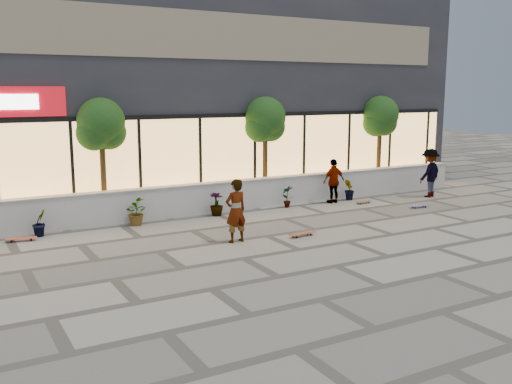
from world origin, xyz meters
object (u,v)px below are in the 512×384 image
tree_mideast (265,122)px  skater_right_near (334,181)px  skater_right_far (430,173)px  skateboard_right_far (419,206)px  skater_center (236,211)px  tree_midwest (101,127)px  skateboard_center (302,234)px  tree_east (380,119)px  skateboard_left (21,239)px  skateboard_right_near (364,202)px

tree_mideast → skater_right_near: 3.34m
skater_right_far → skateboard_right_far: (-1.90, -1.39, -0.87)m
tree_mideast → skater_center: bearing=-128.1°
tree_midwest → skateboard_center: tree_midwest is taller
tree_east → tree_midwest: bearing=180.0°
skater_right_far → skateboard_left: size_ratio=2.26×
tree_mideast → tree_east: 5.50m
skateboard_center → skateboard_left: 7.86m
skateboard_right_far → skateboard_center: bearing=-163.0°
skateboard_center → skateboard_right_near: size_ratio=1.24×
skateboard_right_near → skateboard_right_far: (1.24, -1.56, 0.01)m
tree_midwest → skater_center: size_ratio=2.22×
tree_east → skater_right_far: size_ratio=2.07×
skater_right_far → skateboard_left: (-14.92, 0.63, -0.87)m
tree_midwest → skater_center: tree_midwest is taller
skateboard_left → skater_center: bearing=-18.9°
tree_mideast → skater_right_near: tree_mideast is taller
tree_mideast → skateboard_center: bearing=-108.4°
skater_right_near → skateboard_right_far: bearing=129.4°
tree_east → skater_right_near: 4.24m
skateboard_center → skateboard_right_near: (4.68, 2.90, -0.02)m
skater_center → skateboard_left: 6.02m
skater_right_far → skateboard_center: skater_right_far is taller
skater_center → tree_east: bearing=-159.4°
skateboard_center → skateboard_right_far: size_ratio=1.13×
skateboard_center → tree_east: bearing=28.7°
tree_mideast → skateboard_right_near: 4.68m
tree_east → skateboard_left: bearing=-173.6°
skateboard_center → skateboard_right_near: skateboard_center is taller
skater_center → tree_midwest: bearing=-68.3°
skater_center → skateboard_left: size_ratio=2.11×
skateboard_center → skateboard_left: (-7.11, 3.36, -0.00)m
tree_mideast → skateboard_right_far: bearing=-40.4°
tree_mideast → skater_right_far: 6.86m
skater_right_near → skater_right_far: bearing=163.9°
tree_mideast → skateboard_left: (-8.76, -1.60, -2.90)m
tree_mideast → skateboard_right_far: 6.31m
tree_midwest → tree_mideast: 6.00m
tree_mideast → skateboard_left: bearing=-169.7°
skateboard_center → skateboard_left: skateboard_center is taller
tree_mideast → skateboard_right_near: (3.02, -2.06, -2.92)m
skater_center → skater_right_near: bearing=-157.0°
skateboard_left → skateboard_right_near: 11.79m
tree_mideast → skater_right_far: bearing=-19.9°
skateboard_left → skateboard_right_far: bearing=2.2°
skateboard_center → skateboard_right_far: (5.92, 1.34, -0.01)m
skateboard_right_near → skateboard_left: bearing=171.7°
skater_center → skateboard_right_far: size_ratio=2.27×
tree_east → skateboard_left: (-14.26, -1.60, -2.90)m
skateboard_center → skateboard_right_far: 6.07m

